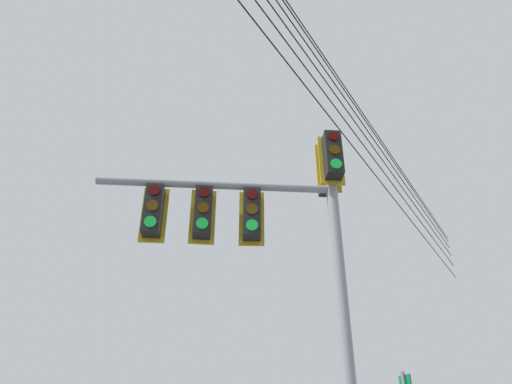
% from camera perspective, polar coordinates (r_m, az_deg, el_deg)
% --- Properties ---
extents(signal_mast_assembly, '(4.39, 0.97, 7.00)m').
position_cam_1_polar(signal_mast_assembly, '(8.18, 2.42, -4.81)').
color(signal_mast_assembly, gray).
rests_on(signal_mast_assembly, ground).
extents(overhead_wire_span, '(12.20, 19.43, 2.50)m').
position_cam_1_polar(overhead_wire_span, '(11.24, 9.97, 10.74)').
color(overhead_wire_span, black).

